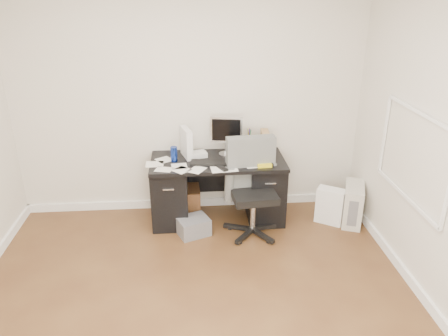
# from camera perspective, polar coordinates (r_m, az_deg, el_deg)

# --- Properties ---
(ground) EXTENTS (4.00, 4.00, 0.00)m
(ground) POSITION_cam_1_polar(r_m,az_deg,el_deg) (3.87, -3.68, -18.88)
(ground) COLOR #4B2C18
(ground) RESTS_ON ground
(room_shell) EXTENTS (4.02, 4.02, 2.71)m
(room_shell) POSITION_cam_1_polar(r_m,az_deg,el_deg) (3.05, -3.88, 5.38)
(room_shell) COLOR silver
(room_shell) RESTS_ON ground
(desk) EXTENTS (1.50, 0.70, 0.75)m
(desk) POSITION_cam_1_polar(r_m,az_deg,el_deg) (5.04, -0.81, -2.61)
(desk) COLOR black
(desk) RESTS_ON ground
(loose_papers) EXTENTS (1.10, 0.60, 0.00)m
(loose_papers) POSITION_cam_1_polar(r_m,az_deg,el_deg) (4.84, -3.15, 0.80)
(loose_papers) COLOR white
(loose_papers) RESTS_ON desk
(lcd_monitor) EXTENTS (0.39, 0.27, 0.46)m
(lcd_monitor) POSITION_cam_1_polar(r_m,az_deg,el_deg) (4.96, 0.30, 4.23)
(lcd_monitor) COLOR silver
(lcd_monitor) RESTS_ON desk
(keyboard) EXTENTS (0.46, 0.21, 0.03)m
(keyboard) POSITION_cam_1_polar(r_m,az_deg,el_deg) (4.78, -1.74, 0.67)
(keyboard) COLOR black
(keyboard) RESTS_ON desk
(computer_mouse) EXTENTS (0.09, 0.09, 0.07)m
(computer_mouse) POSITION_cam_1_polar(r_m,az_deg,el_deg) (4.95, 4.42, 1.70)
(computer_mouse) COLOR silver
(computer_mouse) RESTS_ON desk
(travel_mug) EXTENTS (0.08, 0.08, 0.17)m
(travel_mug) POSITION_cam_1_polar(r_m,az_deg,el_deg) (4.86, -6.56, 1.81)
(travel_mug) COLOR navy
(travel_mug) RESTS_ON desk
(white_binder) EXTENTS (0.21, 0.32, 0.34)m
(white_binder) POSITION_cam_1_polar(r_m,az_deg,el_deg) (4.94, -4.95, 3.31)
(white_binder) COLOR silver
(white_binder) RESTS_ON desk
(magazine_file) EXTENTS (0.13, 0.23, 0.26)m
(magazine_file) POSITION_cam_1_polar(r_m,az_deg,el_deg) (5.08, 5.33, 3.42)
(magazine_file) COLOR #A0744D
(magazine_file) RESTS_ON desk
(pen_cup) EXTENTS (0.15, 0.15, 0.27)m
(pen_cup) POSITION_cam_1_polar(r_m,az_deg,el_deg) (5.10, 3.45, 3.60)
(pen_cup) COLOR brown
(pen_cup) RESTS_ON desk
(yellow_book) EXTENTS (0.18, 0.22, 0.04)m
(yellow_book) POSITION_cam_1_polar(r_m,az_deg,el_deg) (4.78, 5.17, 0.69)
(yellow_book) COLOR yellow
(yellow_book) RESTS_ON desk
(paper_remote) EXTENTS (0.30, 0.25, 0.02)m
(paper_remote) POSITION_cam_1_polar(r_m,az_deg,el_deg) (4.65, 0.01, 0.04)
(paper_remote) COLOR white
(paper_remote) RESTS_ON desk
(office_chair) EXTENTS (0.66, 0.66, 1.07)m
(office_chair) POSITION_cam_1_polar(r_m,az_deg,el_deg) (4.70, 3.88, -2.81)
(office_chair) COLOR #545654
(office_chair) RESTS_ON ground
(pc_tower) EXTENTS (0.35, 0.51, 0.46)m
(pc_tower) POSITION_cam_1_polar(r_m,az_deg,el_deg) (5.26, 16.49, -4.52)
(pc_tower) COLOR #B1AC9F
(pc_tower) RESTS_ON ground
(shopping_bag) EXTENTS (0.38, 0.36, 0.42)m
(shopping_bag) POSITION_cam_1_polar(r_m,az_deg,el_deg) (5.19, 13.70, -4.82)
(shopping_bag) COLOR white
(shopping_bag) RESTS_ON ground
(wicker_basket) EXTENTS (0.35, 0.35, 0.34)m
(wicker_basket) POSITION_cam_1_polar(r_m,az_deg,el_deg) (5.24, -5.07, -4.39)
(wicker_basket) COLOR #492C16
(wicker_basket) RESTS_ON ground
(desk_printer) EXTENTS (0.41, 0.38, 0.19)m
(desk_printer) POSITION_cam_1_polar(r_m,az_deg,el_deg) (4.88, -4.03, -7.58)
(desk_printer) COLOR slate
(desk_printer) RESTS_ON ground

